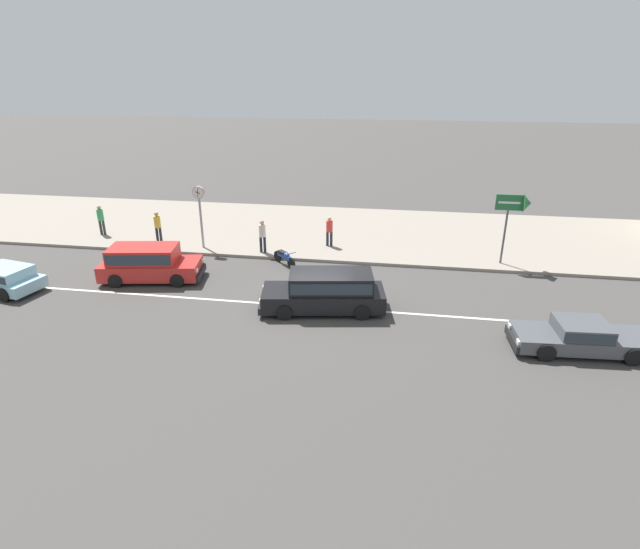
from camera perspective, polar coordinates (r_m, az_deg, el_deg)
ground_plane at (r=19.99m, az=-0.35°, el=-3.74°), size 160.00×160.00×0.00m
lane_centre_stripe at (r=19.99m, az=-0.35°, el=-3.73°), size 50.40×0.14×0.01m
kerb_strip at (r=29.12m, az=2.87°, el=4.95°), size 68.00×10.00×0.15m
sedan_dark_grey_0 at (r=18.95m, az=27.63°, el=-6.27°), size 4.57×1.94×1.06m
minivan_black_1 at (r=19.44m, az=0.75°, el=-1.78°), size 5.07×2.50×1.56m
minivan_red_2 at (r=23.54m, az=-19.07°, el=1.36°), size 4.66×2.48×1.56m
hatchback_pale_blue_3 at (r=25.16m, az=-32.53°, el=-0.33°), size 3.87×2.29×1.10m
motorcycle_0 at (r=24.07m, az=-4.07°, el=1.97°), size 1.34×1.33×0.80m
street_clock at (r=26.25m, az=-13.61°, el=7.99°), size 0.61×0.22×3.23m
arrow_signboard at (r=24.86m, az=22.10°, el=7.27°), size 1.57×0.80×3.39m
pedestrian_near_clock at (r=25.34m, az=-6.60°, el=4.65°), size 0.34×0.34×1.69m
pedestrian_mid_kerb at (r=28.06m, az=-18.07°, el=5.44°), size 0.34×0.34×1.69m
pedestrian_by_shop at (r=26.15m, az=1.08°, el=5.21°), size 0.34×0.34×1.59m
pedestrian_far_end at (r=30.56m, az=-23.78°, el=5.96°), size 0.34×0.34×1.68m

